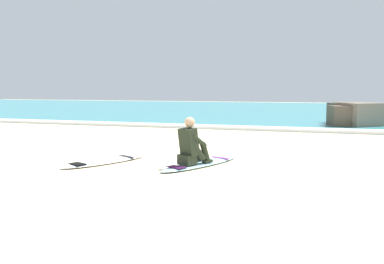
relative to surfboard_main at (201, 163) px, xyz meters
The scene contains 7 objects.
ground_plane 1.38m from the surfboard_main, 149.94° to the right, with size 80.00×80.00×0.00m, color beige.
sea 21.42m from the surfboard_main, 93.19° to the left, with size 80.00×28.00×0.10m, color teal.
breaking_foam 7.78m from the surfboard_main, 98.83° to the left, with size 80.00×0.90×0.11m, color white.
surfboard_main is the anchor object (origin of this frame).
surfer_seated 0.51m from the surfboard_main, 109.56° to the right, with size 0.62×0.77×0.95m.
surfboard_spare_near 2.06m from the surfboard_main, 168.58° to the right, with size 1.32×2.12×0.08m.
rock_outcrop_distant 10.66m from the surfboard_main, 71.52° to the left, with size 2.38×2.97×1.00m.
Camera 1 is at (3.70, -7.42, 1.59)m, focal length 38.90 mm.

